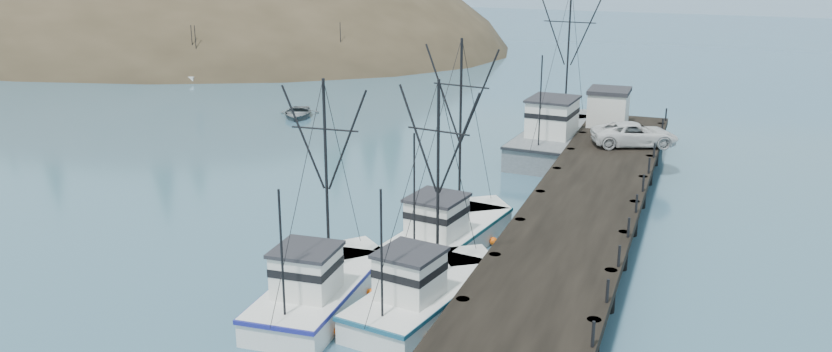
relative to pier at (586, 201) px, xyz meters
The scene contains 12 objects.
ground 21.33m from the pier, 131.19° to the right, with size 400.00×400.00×0.00m, color #325870.
pier is the anchor object (origin of this frame).
headland 108.95m from the pier, 144.86° to the left, with size 134.80×78.00×51.00m.
distant_ridge 154.06m from the pier, 91.49° to the left, with size 360.00×40.00×26.00m, color #9EB2C6.
moored_sailboats 61.71m from the pier, 138.24° to the left, with size 16.95×19.13×6.35m.
trawler_near 13.57m from the pier, 111.58° to the right, with size 4.86×10.33×10.54m.
trawler_mid 16.75m from the pier, 124.90° to the right, with size 3.97×10.45×10.46m.
trawler_far 8.18m from the pier, 140.66° to the right, with size 5.00×11.09×11.31m.
work_vessel 16.69m from the pier, 105.76° to the left, with size 5.55×15.07×12.64m.
pier_shed 18.12m from the pier, 93.86° to the left, with size 3.00×3.20×2.80m.
pickup_truck 12.45m from the pier, 83.88° to the left, with size 2.68×5.81×1.61m, color silver.
motorboat 35.47m from the pier, 145.04° to the left, with size 3.63×5.09×1.05m, color #585E61.
Camera 1 is at (19.85, -27.43, 16.05)m, focal length 35.00 mm.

